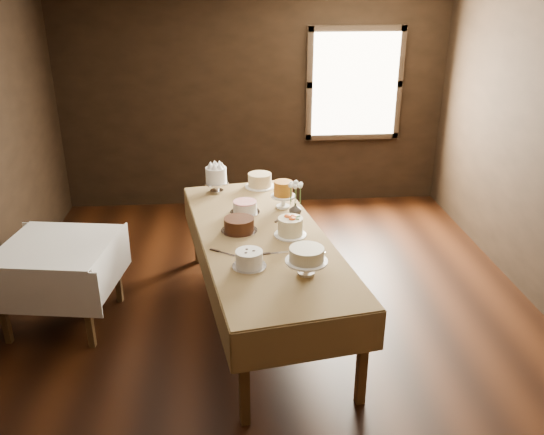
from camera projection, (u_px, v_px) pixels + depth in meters
The scene contains 20 objects.
floor at pixel (274, 323), 5.10m from camera, with size 5.00×6.00×0.01m, color black.
wall_back at pixel (254, 101), 7.30m from camera, with size 5.00×0.02×2.80m, color black.
window at pixel (355, 85), 7.26m from camera, with size 1.10×0.05×1.30m, color #FFEABF.
display_table at pixel (263, 242), 4.87m from camera, with size 1.48×2.84×0.84m.
side_table at pixel (58, 254), 4.87m from camera, with size 1.04×1.04×0.77m.
cake_meringue at pixel (216, 180), 5.77m from camera, with size 0.30×0.30×0.27m.
cake_speckled at pixel (260, 181), 5.93m from camera, with size 0.35×0.35×0.15m.
cake_lattice at pixel (245, 208), 5.28m from camera, with size 0.31×0.31×0.11m.
cake_caramel at pixel (283, 196), 5.38m from camera, with size 0.24×0.24×0.27m.
cake_chocolate at pixel (239, 225), 4.89m from camera, with size 0.32×0.32×0.12m.
cake_flowers at pixel (290, 227), 4.81m from camera, with size 0.28×0.28×0.16m.
cake_swirl at pixel (249, 260), 4.28m from camera, with size 0.28×0.28×0.14m.
cake_cream at pixel (306, 262), 4.17m from camera, with size 0.36×0.36×0.22m.
cake_server_a at pixel (279, 253), 4.53m from camera, with size 0.24×0.03×0.01m, color silver.
cake_server_b at pixel (318, 250), 4.57m from camera, with size 0.24×0.03×0.01m, color silver.
cake_server_c at pixel (245, 220), 5.14m from camera, with size 0.24×0.03×0.01m, color silver.
cake_server_d at pixel (284, 216), 5.22m from camera, with size 0.24×0.03×0.01m, color silver.
cake_server_e at pixel (227, 254), 4.51m from camera, with size 0.24×0.03×0.01m, color silver.
flower_vase at pixel (295, 209), 5.22m from camera, with size 0.12×0.12×0.12m, color #2D2823.
flower_bouquet at pixel (296, 191), 5.15m from camera, with size 0.14×0.14×0.20m, color white, non-canonical shape.
Camera 1 is at (-0.37, -4.30, 2.88)m, focal length 37.23 mm.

